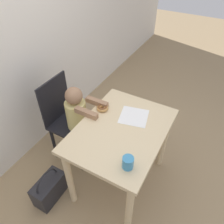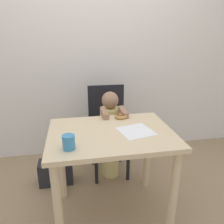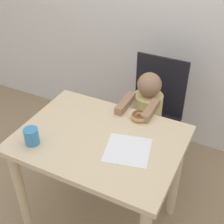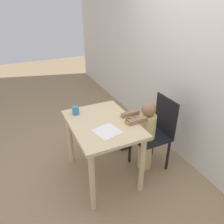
% 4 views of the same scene
% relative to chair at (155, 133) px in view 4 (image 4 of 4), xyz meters
% --- Properties ---
extents(ground_plane, '(12.00, 12.00, 0.00)m').
position_rel_chair_xyz_m(ground_plane, '(-0.09, -0.67, -0.49)').
color(ground_plane, '#997F5B').
extents(wall_back, '(8.00, 0.05, 2.50)m').
position_rel_chair_xyz_m(wall_back, '(-0.09, 0.49, 0.76)').
color(wall_back, silver).
rests_on(wall_back, ground_plane).
extents(dining_table, '(0.94, 0.70, 0.78)m').
position_rel_chair_xyz_m(dining_table, '(-0.09, -0.67, 0.14)').
color(dining_table, beige).
rests_on(dining_table, ground_plane).
extents(chair, '(0.40, 0.43, 0.95)m').
position_rel_chair_xyz_m(chair, '(0.00, 0.00, 0.00)').
color(chair, black).
rests_on(chair, ground_plane).
extents(child_figure, '(0.22, 0.41, 0.94)m').
position_rel_chair_xyz_m(child_figure, '(-0.00, -0.13, 0.00)').
color(child_figure, '#E0D17F').
rests_on(child_figure, ground_plane).
extents(donut, '(0.11, 0.11, 0.04)m').
position_rel_chair_xyz_m(donut, '(0.05, -0.41, 0.30)').
color(donut, tan).
rests_on(donut, dining_table).
extents(napkin, '(0.29, 0.29, 0.00)m').
position_rel_chair_xyz_m(napkin, '(0.10, -0.70, 0.28)').
color(napkin, white).
rests_on(napkin, dining_table).
extents(handbag, '(0.34, 0.17, 0.39)m').
position_rel_chair_xyz_m(handbag, '(-0.58, -0.16, -0.36)').
color(handbag, '#232328').
rests_on(handbag, ground_plane).
extents(cup, '(0.08, 0.08, 0.10)m').
position_rel_chair_xyz_m(cup, '(-0.40, -0.88, 0.33)').
color(cup, teal).
rests_on(cup, dining_table).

